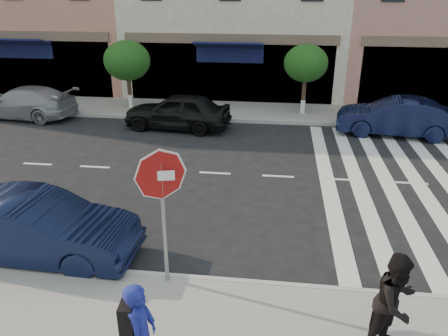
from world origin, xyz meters
The scene contains 11 objects.
ground centered at (0.00, 0.00, 0.00)m, with size 120.00×120.00×0.00m, color black.
sidewalk_far centered at (0.00, 11.00, 0.07)m, with size 60.00×3.00×0.15m, color gray.
street_tree_wb centered at (-5.00, 10.80, 2.31)m, with size 2.10×2.10×3.06m.
street_tree_c centered at (3.00, 10.80, 2.36)m, with size 1.90×1.90×3.04m.
stop_sign centered at (-0.14, -1.67, 2.16)m, with size 0.97×0.23×2.79m.
photographer centered at (0.12, -4.02, 1.01)m, with size 0.63×0.41×1.73m, color navy.
walker centered at (3.84, -2.89, 1.03)m, with size 0.85×0.66×1.75m, color black.
car_near_mid centered at (-3.18, -1.00, 0.73)m, with size 1.54×4.41×1.45m, color black.
car_far_left centered at (-9.33, 9.10, 0.69)m, with size 1.92×4.73×1.37m, color gray.
car_far_mid centered at (-2.18, 8.37, 0.74)m, with size 1.74×4.32×1.47m, color black.
car_far_right centered at (6.50, 8.63, 0.74)m, with size 1.56×4.48×1.48m, color black.
Camera 1 is at (1.87, -8.57, 5.62)m, focal length 35.00 mm.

